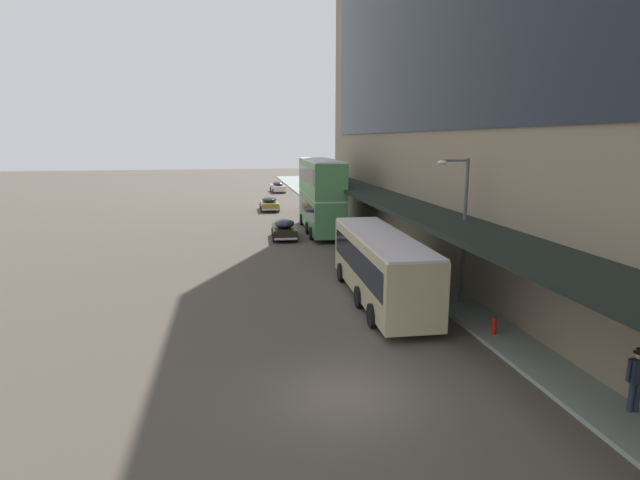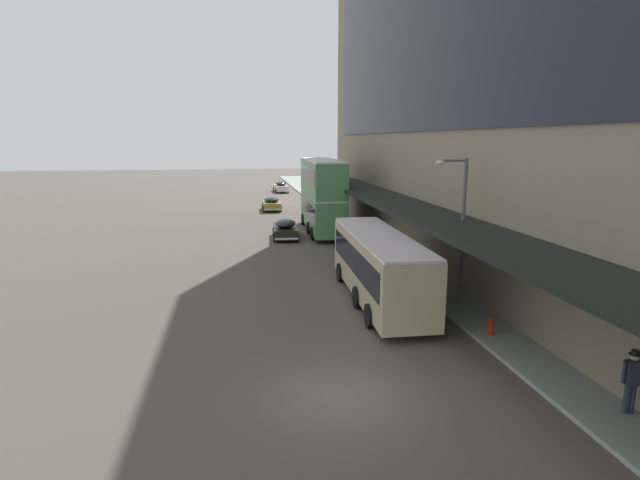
% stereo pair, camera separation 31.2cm
% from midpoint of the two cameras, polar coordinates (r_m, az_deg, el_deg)
% --- Properties ---
extents(ground, '(240.00, 240.00, 0.00)m').
position_cam_midpoint_polar(ground, '(15.80, 2.92, -17.30)').
color(ground, '#4F473D').
extents(transit_bus_kerbside_front, '(2.92, 10.68, 3.25)m').
position_cam_midpoint_polar(transit_bus_kerbside_front, '(23.72, 7.12, -2.66)').
color(transit_bus_kerbside_front, tan).
rests_on(transit_bus_kerbside_front, ground).
extents(transit_bus_kerbside_rear, '(2.93, 10.80, 5.99)m').
position_cam_midpoint_polar(transit_bus_kerbside_rear, '(41.37, 0.45, 5.36)').
color(transit_bus_kerbside_rear, '#488A4E').
rests_on(transit_bus_kerbside_rear, ground).
extents(sedan_oncoming_rear, '(2.02, 4.27, 1.48)m').
position_cam_midpoint_polar(sedan_oncoming_rear, '(54.67, -5.40, 4.16)').
color(sedan_oncoming_rear, olive).
rests_on(sedan_oncoming_rear, ground).
extents(sedan_second_mid, '(2.09, 4.32, 1.56)m').
position_cam_midpoint_polar(sedan_second_mid, '(38.88, -3.76, 1.27)').
color(sedan_second_mid, black).
rests_on(sedan_second_mid, ground).
extents(sedan_lead_near, '(2.07, 4.92, 1.56)m').
position_cam_midpoint_polar(sedan_lead_near, '(73.92, -4.38, 6.09)').
color(sedan_lead_near, beige).
rests_on(sedan_lead_near, ground).
extents(pedestrian_at_kerb, '(0.62, 0.33, 1.86)m').
position_cam_midpoint_polar(pedestrian_at_kerb, '(16.60, 32.55, -13.19)').
color(pedestrian_at_kerb, '#262E42').
rests_on(pedestrian_at_kerb, sidewalk_kerb).
extents(street_lamp, '(1.50, 0.28, 6.64)m').
position_cam_midpoint_polar(street_lamp, '(23.23, 16.02, 2.16)').
color(street_lamp, '#4C4C51').
rests_on(street_lamp, sidewalk_kerb).
extents(fire_hydrant, '(0.20, 0.40, 0.70)m').
position_cam_midpoint_polar(fire_hydrant, '(20.72, 19.39, -9.29)').
color(fire_hydrant, red).
rests_on(fire_hydrant, sidewalk_kerb).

